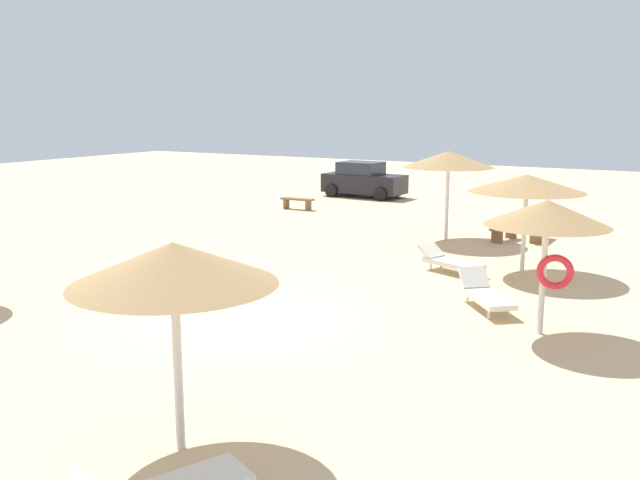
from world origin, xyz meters
TOP-DOWN VIEW (x-y plane):
  - ground_plane at (0.00, 0.00)m, footprint 80.00×80.00m
  - parasol_0 at (3.95, 7.08)m, footprint 3.06×3.06m
  - parasol_2 at (5.53, 2.13)m, footprint 2.40×2.40m
  - parasol_3 at (2.50, -4.99)m, footprint 2.65×2.65m
  - parasol_4 at (0.55, 10.54)m, footprint 3.02×3.02m
  - lounger_0 at (2.24, 6.10)m, footprint 2.00×1.27m
  - lounger_2 at (4.07, 3.29)m, footprint 1.69×1.84m
  - bench_0 at (3.34, 11.85)m, footprint 0.40×1.50m
  - bench_1 at (2.31, 11.29)m, footprint 0.63×1.54m
  - bench_2 at (-7.40, 13.82)m, footprint 1.51×0.46m
  - parked_car at (-6.78, 19.00)m, footprint 4.05×2.09m

SIDE VIEW (x-z plane):
  - ground_plane at x=0.00m, z-range 0.00..0.00m
  - lounger_0 at x=2.24m, z-range -0.02..0.65m
  - lounger_2 at x=4.07m, z-range -0.06..0.71m
  - bench_0 at x=3.34m, z-range 0.10..0.59m
  - bench_1 at x=2.31m, z-range 0.10..0.59m
  - bench_2 at x=-7.40m, z-range 0.10..0.59m
  - parked_car at x=-6.78m, z-range -0.04..1.68m
  - parasol_2 at x=5.53m, z-range 1.04..3.72m
  - parasol_0 at x=3.95m, z-range 1.09..3.75m
  - parasol_3 at x=2.50m, z-range 1.10..3.88m
  - parasol_4 at x=0.55m, z-range 1.20..4.17m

